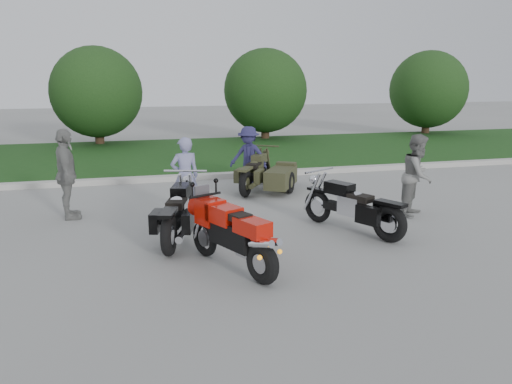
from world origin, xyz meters
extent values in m
plane|color=#9E9F99|center=(0.00, 0.00, 0.00)|extent=(80.00, 80.00, 0.00)
cube|color=#BBB8B0|center=(0.00, 6.00, 0.07)|extent=(60.00, 0.30, 0.15)
cube|color=#254F1B|center=(0.00, 10.15, 0.07)|extent=(60.00, 8.00, 0.14)
cylinder|color=#3F2B1C|center=(-3.00, 13.50, 0.60)|extent=(0.36, 0.36, 1.20)
sphere|color=#193613|center=(-3.00, 13.50, 2.20)|extent=(3.60, 3.60, 3.60)
cylinder|color=#3F2B1C|center=(4.00, 13.50, 0.60)|extent=(0.36, 0.36, 1.20)
sphere|color=#193613|center=(4.00, 13.50, 2.20)|extent=(3.60, 3.60, 3.60)
cylinder|color=#3F2B1C|center=(12.00, 13.50, 0.60)|extent=(0.36, 0.36, 1.20)
sphere|color=#193613|center=(12.00, 13.50, 2.20)|extent=(3.60, 3.60, 3.60)
torus|color=black|center=(-0.20, -1.40, 0.31)|extent=(0.43, 0.64, 0.62)
torus|color=black|center=(-0.81, -0.08, 0.30)|extent=(0.36, 0.60, 0.60)
cube|color=black|center=(-0.48, -0.79, 0.55)|extent=(0.63, 0.94, 0.35)
cube|color=red|center=(-0.58, -0.58, 0.82)|extent=(0.54, 0.64, 0.26)
cube|color=red|center=(-0.30, -1.20, 0.78)|extent=(0.50, 0.63, 0.22)
cube|color=black|center=(-0.43, -0.91, 0.86)|extent=(0.38, 0.43, 0.10)
cube|color=red|center=(-0.73, -0.24, 0.78)|extent=(0.48, 0.51, 0.40)
cylinder|color=silver|center=(-0.24, -1.48, 0.62)|extent=(0.29, 0.47, 0.22)
cylinder|color=silver|center=(-0.11, -1.42, 0.62)|extent=(0.29, 0.47, 0.22)
torus|color=black|center=(-1.36, 0.08, 0.35)|extent=(0.37, 0.72, 0.70)
torus|color=black|center=(-0.88, 1.70, 0.33)|extent=(0.31, 0.67, 0.66)
cube|color=black|center=(-1.12, 0.89, 0.43)|extent=(0.57, 1.25, 0.14)
cube|color=silver|center=(-1.12, 0.89, 0.51)|extent=(0.43, 0.53, 0.36)
cube|color=black|center=(-1.03, 1.18, 0.80)|extent=(0.44, 0.62, 0.23)
cube|color=black|center=(-1.16, 0.74, 0.70)|extent=(0.42, 0.57, 0.12)
cube|color=black|center=(-1.36, 0.08, 0.72)|extent=(0.38, 0.61, 0.06)
cylinder|color=silver|center=(-1.05, 0.49, 0.29)|extent=(0.42, 1.11, 0.10)
torus|color=black|center=(2.41, -0.23, 0.34)|extent=(0.46, 0.68, 0.68)
torus|color=black|center=(1.65, 1.24, 0.32)|extent=(0.40, 0.63, 0.64)
cube|color=black|center=(2.03, 0.51, 0.42)|extent=(0.75, 1.17, 0.14)
cube|color=silver|center=(2.03, 0.51, 0.50)|extent=(0.47, 0.54, 0.35)
cube|color=black|center=(1.90, 0.78, 0.78)|extent=(0.50, 0.62, 0.22)
cube|color=black|center=(2.10, 0.38, 0.68)|extent=(0.48, 0.57, 0.12)
cube|color=black|center=(2.41, -0.23, 0.70)|extent=(0.45, 0.59, 0.06)
cylinder|color=silver|center=(2.36, 0.28, 0.28)|extent=(0.60, 1.03, 0.10)
torus|color=black|center=(0.75, 3.63, 0.33)|extent=(0.49, 0.65, 0.67)
torus|color=black|center=(1.61, 5.00, 0.31)|extent=(0.43, 0.59, 0.63)
cube|color=black|center=(1.18, 4.31, 0.41)|extent=(0.81, 1.11, 0.14)
cube|color=#3A3B22|center=(1.18, 4.31, 0.49)|extent=(0.48, 0.53, 0.34)
cube|color=#3A3B22|center=(1.34, 4.56, 0.76)|extent=(0.52, 0.60, 0.22)
cube|color=black|center=(1.10, 4.19, 0.67)|extent=(0.49, 0.56, 0.12)
cube|color=#3A3B22|center=(0.75, 3.63, 0.69)|extent=(0.47, 0.57, 0.06)
cylinder|color=#3A3B22|center=(1.15, 3.93, 0.27)|extent=(0.65, 0.97, 0.10)
cube|color=#3A3B22|center=(1.71, 3.87, 0.39)|extent=(1.13, 1.37, 0.44)
torus|color=black|center=(1.92, 3.74, 0.27)|extent=(0.39, 0.53, 0.55)
imported|color=#8587B6|center=(-0.81, 2.45, 0.82)|extent=(0.65, 0.48, 1.64)
imported|color=gray|center=(3.84, 1.25, 0.85)|extent=(1.04, 1.03, 1.69)
imported|color=navy|center=(1.11, 4.76, 0.79)|extent=(1.17, 1.07, 1.58)
imported|color=gray|center=(-3.14, 2.76, 0.92)|extent=(0.59, 1.13, 1.84)
camera|label=1|loc=(-1.93, -7.69, 2.86)|focal=35.00mm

